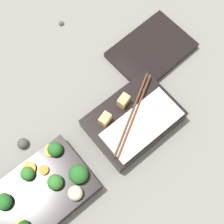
# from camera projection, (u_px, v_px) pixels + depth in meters

# --- Properties ---
(ground_plane) EXTENTS (3.00, 3.00, 0.00)m
(ground_plane) POSITION_uv_depth(u_px,v_px,m) (90.00, 157.00, 0.75)
(ground_plane) COLOR slate
(bento_tray_vegetable) EXTENTS (0.22, 0.16, 0.07)m
(bento_tray_vegetable) POSITION_uv_depth(u_px,v_px,m) (44.00, 189.00, 0.70)
(bento_tray_vegetable) COLOR black
(bento_tray_vegetable) RESTS_ON ground_plane
(bento_tray_rice) EXTENTS (0.22, 0.16, 0.07)m
(bento_tray_rice) POSITION_uv_depth(u_px,v_px,m) (133.00, 119.00, 0.76)
(bento_tray_rice) COLOR black
(bento_tray_rice) RESTS_ON ground_plane
(bento_lid) EXTENTS (0.22, 0.16, 0.02)m
(bento_lid) POSITION_uv_depth(u_px,v_px,m) (151.00, 50.00, 0.85)
(bento_lid) COLOR black
(bento_lid) RESTS_ON ground_plane
(pebble_0) EXTENTS (0.02, 0.02, 0.02)m
(pebble_0) POSITION_uv_depth(u_px,v_px,m) (61.00, 23.00, 0.89)
(pebble_0) COLOR #474442
(pebble_0) RESTS_ON ground_plane
(pebble_2) EXTENTS (0.03, 0.03, 0.03)m
(pebble_2) POSITION_uv_depth(u_px,v_px,m) (23.00, 144.00, 0.76)
(pebble_2) COLOR #474442
(pebble_2) RESTS_ON ground_plane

